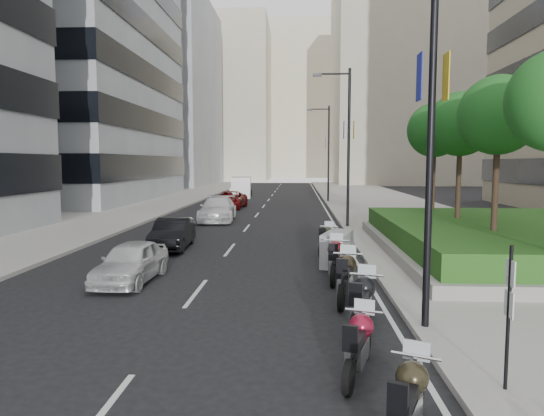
# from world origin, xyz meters

# --- Properties ---
(ground) EXTENTS (160.00, 160.00, 0.00)m
(ground) POSITION_xyz_m (0.00, 0.00, 0.00)
(ground) COLOR black
(ground) RESTS_ON ground
(sidewalk_right) EXTENTS (10.00, 100.00, 0.15)m
(sidewalk_right) POSITION_xyz_m (9.00, 30.00, 0.07)
(sidewalk_right) COLOR #9E9B93
(sidewalk_right) RESTS_ON ground
(sidewalk_left) EXTENTS (8.00, 100.00, 0.15)m
(sidewalk_left) POSITION_xyz_m (-12.00, 30.00, 0.07)
(sidewalk_left) COLOR #9E9B93
(sidewalk_left) RESTS_ON ground
(lane_edge) EXTENTS (0.12, 100.00, 0.01)m
(lane_edge) POSITION_xyz_m (3.70, 30.00, 0.01)
(lane_edge) COLOR silver
(lane_edge) RESTS_ON ground
(lane_centre) EXTENTS (0.12, 100.00, 0.01)m
(lane_centre) POSITION_xyz_m (-1.50, 30.00, 0.01)
(lane_centre) COLOR silver
(lane_centre) RESTS_ON ground
(building_grey_far) EXTENTS (22.00, 26.00, 30.00)m
(building_grey_far) POSITION_xyz_m (-24.00, 70.00, 15.00)
(building_grey_far) COLOR gray
(building_grey_far) RESTS_ON ground
(building_cream_right) EXTENTS (28.00, 24.00, 36.00)m
(building_cream_right) POSITION_xyz_m (22.00, 80.00, 18.00)
(building_cream_right) COLOR #B7AD93
(building_cream_right) RESTS_ON ground
(building_cream_left) EXTENTS (26.00, 24.00, 34.00)m
(building_cream_left) POSITION_xyz_m (-18.00, 100.00, 17.00)
(building_cream_left) COLOR #B7AD93
(building_cream_left) RESTS_ON ground
(building_cream_centre) EXTENTS (30.00, 24.00, 38.00)m
(building_cream_centre) POSITION_xyz_m (2.00, 120.00, 19.00)
(building_cream_centre) COLOR #B7AD93
(building_cream_centre) RESTS_ON ground
(planter) EXTENTS (10.00, 14.00, 0.40)m
(planter) POSITION_xyz_m (10.00, 10.00, 0.35)
(planter) COLOR gray
(planter) RESTS_ON sidewalk_right
(hedge) EXTENTS (9.40, 13.40, 0.80)m
(hedge) POSITION_xyz_m (10.00, 10.00, 0.95)
(hedge) COLOR #134315
(hedge) RESTS_ON planter
(tree_1) EXTENTS (2.80, 2.80, 6.30)m
(tree_1) POSITION_xyz_m (8.50, 8.00, 5.42)
(tree_1) COLOR #332319
(tree_1) RESTS_ON planter
(tree_2) EXTENTS (2.80, 2.80, 6.30)m
(tree_2) POSITION_xyz_m (8.50, 12.00, 5.42)
(tree_2) COLOR #332319
(tree_2) RESTS_ON planter
(tree_3) EXTENTS (2.80, 2.80, 6.30)m
(tree_3) POSITION_xyz_m (8.50, 16.00, 5.42)
(tree_3) COLOR #332319
(tree_3) RESTS_ON planter
(lamp_post_0) EXTENTS (2.34, 0.45, 9.00)m
(lamp_post_0) POSITION_xyz_m (4.14, 1.00, 5.07)
(lamp_post_0) COLOR black
(lamp_post_0) RESTS_ON ground
(lamp_post_1) EXTENTS (2.34, 0.45, 9.00)m
(lamp_post_1) POSITION_xyz_m (4.14, 18.00, 5.07)
(lamp_post_1) COLOR black
(lamp_post_1) RESTS_ON ground
(lamp_post_2) EXTENTS (2.34, 0.45, 9.00)m
(lamp_post_2) POSITION_xyz_m (4.14, 36.00, 5.07)
(lamp_post_2) COLOR black
(lamp_post_2) RESTS_ON ground
(parking_sign) EXTENTS (0.06, 0.32, 2.50)m
(parking_sign) POSITION_xyz_m (4.80, -2.00, 1.46)
(parking_sign) COLOR black
(parking_sign) RESTS_ON ground
(motorcycle_0) EXTENTS (1.01, 1.99, 1.05)m
(motorcycle_0) POSITION_xyz_m (2.95, -3.33, 0.56)
(motorcycle_0) COLOR black
(motorcycle_0) RESTS_ON ground
(motorcycle_1) EXTENTS (0.89, 2.05, 1.05)m
(motorcycle_1) POSITION_xyz_m (2.54, -1.27, 0.56)
(motorcycle_1) COLOR black
(motorcycle_1) RESTS_ON ground
(motorcycle_2) EXTENTS (0.97, 2.31, 1.19)m
(motorcycle_2) POSITION_xyz_m (2.91, 1.07, 0.63)
(motorcycle_2) COLOR black
(motorcycle_2) RESTS_ON ground
(motorcycle_3) EXTENTS (0.86, 2.46, 1.24)m
(motorcycle_3) POSITION_xyz_m (2.76, 3.40, 0.66)
(motorcycle_3) COLOR black
(motorcycle_3) RESTS_ON ground
(motorcycle_4) EXTENTS (0.82, 2.47, 1.23)m
(motorcycle_4) POSITION_xyz_m (2.66, 5.76, 0.66)
(motorcycle_4) COLOR black
(motorcycle_4) RESTS_ON ground
(motorcycle_5) EXTENTS (1.39, 2.20, 1.24)m
(motorcycle_5) POSITION_xyz_m (2.90, 7.94, 0.62)
(motorcycle_5) COLOR black
(motorcycle_5) RESTS_ON ground
(motorcycle_6) EXTENTS (0.89, 2.20, 1.12)m
(motorcycle_6) POSITION_xyz_m (2.63, 10.12, 0.60)
(motorcycle_6) COLOR black
(motorcycle_6) RESTS_ON ground
(car_a) EXTENTS (1.69, 3.87, 1.30)m
(car_a) POSITION_xyz_m (-3.83, 5.18, 0.65)
(car_a) COLOR silver
(car_a) RESTS_ON ground
(car_b) EXTENTS (1.62, 4.11, 1.33)m
(car_b) POSITION_xyz_m (-4.03, 11.08, 0.67)
(car_b) COLOR black
(car_b) RESTS_ON ground
(car_c) EXTENTS (2.50, 5.47, 1.55)m
(car_c) POSITION_xyz_m (-3.72, 21.24, 0.78)
(car_c) COLOR silver
(car_c) RESTS_ON ground
(car_d) EXTENTS (2.64, 5.23, 1.42)m
(car_d) POSITION_xyz_m (-4.17, 29.78, 0.71)
(car_d) COLOR maroon
(car_d) RESTS_ON ground
(delivery_van) EXTENTS (2.39, 5.35, 2.19)m
(delivery_van) POSITION_xyz_m (-4.70, 42.66, 1.02)
(delivery_van) COLOR silver
(delivery_van) RESTS_ON ground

